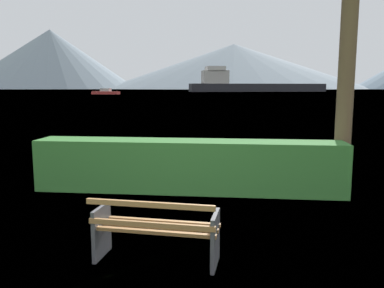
{
  "coord_description": "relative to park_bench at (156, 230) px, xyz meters",
  "views": [
    {
      "loc": [
        0.95,
        -4.67,
        2.21
      ],
      "look_at": [
        0.0,
        4.19,
        0.91
      ],
      "focal_mm": 36.35,
      "sensor_mm": 36.0,
      "label": 1
    }
  ],
  "objects": [
    {
      "name": "distant_hills",
      "position": [
        19.0,
        570.21,
        37.02
      ],
      "size": [
        810.8,
        392.23,
        83.61
      ],
      "color": "gray",
      "rests_on": "ground_plane"
    },
    {
      "name": "ground_plane",
      "position": [
        0.01,
        0.06,
        -0.42
      ],
      "size": [
        1400.0,
        1400.0,
        0.0
      ],
      "primitive_type": "plane",
      "color": "#567A38"
    },
    {
      "name": "sailboat_mid",
      "position": [
        -39.73,
        116.76,
        0.24
      ],
      "size": [
        9.16,
        3.99,
        1.9
      ],
      "color": "#B2332D",
      "rests_on": "water_surface"
    },
    {
      "name": "park_bench",
      "position": [
        0.0,
        0.0,
        0.0
      ],
      "size": [
        1.62,
        0.7,
        0.87
      ],
      "color": "#A0703F",
      "rests_on": "ground_plane"
    },
    {
      "name": "water_surface",
      "position": [
        0.01,
        307.98,
        -0.42
      ],
      "size": [
        620.0,
        620.0,
        0.0
      ],
      "primitive_type": "plane",
      "color": "#7A99A8",
      "rests_on": "ground_plane"
    },
    {
      "name": "hedge_row",
      "position": [
        0.01,
        3.47,
        0.13
      ],
      "size": [
        6.51,
        0.84,
        1.1
      ],
      "primitive_type": "cube",
      "color": "#387A33",
      "rests_on": "ground_plane"
    },
    {
      "name": "cargo_ship_large",
      "position": [
        8.01,
        199.43,
        3.13
      ],
      "size": [
        71.0,
        27.79,
        12.71
      ],
      "color": "#232328",
      "rests_on": "water_surface"
    }
  ]
}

